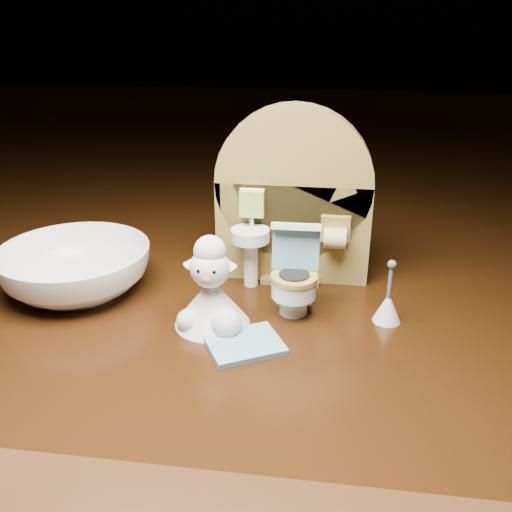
% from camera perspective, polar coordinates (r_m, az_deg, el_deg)
% --- Properties ---
extents(backdrop_panel, '(0.13, 0.05, 0.15)m').
position_cam_1_polar(backdrop_panel, '(0.48, 3.61, 4.93)').
color(backdrop_panel, olive).
rests_on(backdrop_panel, ground).
extents(toy_toilet, '(0.04, 0.05, 0.07)m').
position_cam_1_polar(toy_toilet, '(0.44, 3.89, -2.29)').
color(toy_toilet, white).
rests_on(toy_toilet, ground).
extents(bath_mat, '(0.06, 0.06, 0.00)m').
position_cam_1_polar(bath_mat, '(0.41, -1.16, -8.80)').
color(bath_mat, '#6294A9').
rests_on(bath_mat, ground).
extents(toilet_brush, '(0.02, 0.02, 0.05)m').
position_cam_1_polar(toilet_brush, '(0.44, 13.04, -4.83)').
color(toilet_brush, white).
rests_on(toilet_brush, ground).
extents(plush_lamb, '(0.06, 0.06, 0.07)m').
position_cam_1_polar(plush_lamb, '(0.42, -4.49, -3.90)').
color(plush_lamb, silver).
rests_on(plush_lamb, ground).
extents(ceramic_bowl, '(0.16, 0.16, 0.04)m').
position_cam_1_polar(ceramic_bowl, '(0.49, -17.59, -1.33)').
color(ceramic_bowl, white).
rests_on(ceramic_bowl, ground).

